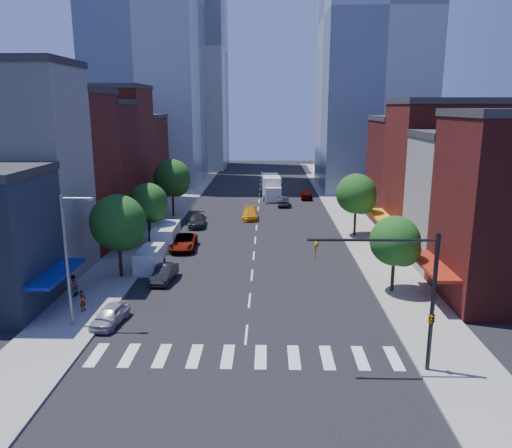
{
  "coord_description": "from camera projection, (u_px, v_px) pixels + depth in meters",
  "views": [
    {
      "loc": [
        1.35,
        -30.44,
        14.72
      ],
      "look_at": [
        0.39,
        10.8,
        5.0
      ],
      "focal_mm": 35.0,
      "sensor_mm": 36.0,
      "label": 1
    }
  ],
  "objects": [
    {
      "name": "bldg_left_4",
      "position": [
        104.0,
        153.0,
        68.05
      ],
      "size": [
        12.0,
        9.0,
        17.0
      ],
      "primitive_type": "cube",
      "color": "maroon",
      "rests_on": "ground"
    },
    {
      "name": "cargo_van_near",
      "position": [
        149.0,
        259.0,
        45.96
      ],
      "size": [
        2.05,
        4.77,
        2.01
      ],
      "rotation": [
        0.0,
        0.0,
        -0.03
      ],
      "color": "silver",
      "rests_on": "ground"
    },
    {
      "name": "ground",
      "position": [
        246.0,
        335.0,
        33.03
      ],
      "size": [
        220.0,
        220.0,
        0.0
      ],
      "primitive_type": "plane",
      "color": "black",
      "rests_on": "ground"
    },
    {
      "name": "bldg_right_2",
      "position": [
        448.0,
        175.0,
        54.19
      ],
      "size": [
        12.0,
        10.0,
        15.0
      ],
      "primitive_type": "cube",
      "color": "maroon",
      "rests_on": "ground"
    },
    {
      "name": "bldg_left_1",
      "position": [
        9.0,
        175.0,
        43.12
      ],
      "size": [
        12.0,
        8.0,
        18.0
      ],
      "primitive_type": "cube",
      "color": "beige",
      "rests_on": "ground"
    },
    {
      "name": "parked_car_front",
      "position": [
        110.0,
        315.0,
        34.49
      ],
      "size": [
        2.12,
        4.16,
        1.35
      ],
      "primitive_type": "imported",
      "rotation": [
        0.0,
        0.0,
        -0.14
      ],
      "color": "#9FA0A4",
      "rests_on": "ground"
    },
    {
      "name": "streetlight",
      "position": [
        69.0,
        253.0,
        33.06
      ],
      "size": [
        2.25,
        0.25,
        9.0
      ],
      "color": "slate",
      "rests_on": "sidewalk_left"
    },
    {
      "name": "pedestrian_far",
      "position": [
        73.0,
        286.0,
        39.21
      ],
      "size": [
        0.77,
        0.92,
        1.71
      ],
      "primitive_type": "imported",
      "rotation": [
        0.0,
        0.0,
        -1.72
      ],
      "color": "#999999",
      "rests_on": "sidewalk_left"
    },
    {
      "name": "tower_ne",
      "position": [
        376.0,
        16.0,
        86.03
      ],
      "size": [
        18.0,
        20.0,
        60.0
      ],
      "primitive_type": "cube",
      "color": "#9EA5AD",
      "rests_on": "ground"
    },
    {
      "name": "parked_car_rear",
      "position": [
        197.0,
        221.0,
        62.79
      ],
      "size": [
        2.5,
        5.25,
        1.48
      ],
      "primitive_type": "imported",
      "rotation": [
        0.0,
        0.0,
        0.09
      ],
      "color": "black",
      "rests_on": "ground"
    },
    {
      "name": "taxi",
      "position": [
        250.0,
        213.0,
        67.12
      ],
      "size": [
        2.2,
        5.11,
        1.47
      ],
      "primitive_type": "imported",
      "rotation": [
        0.0,
        0.0,
        0.03
      ],
      "color": "orange",
      "rests_on": "ground"
    },
    {
      "name": "cargo_van_far",
      "position": [
        166.0,
        236.0,
        53.42
      ],
      "size": [
        2.42,
        5.7,
        2.41
      ],
      "rotation": [
        0.0,
        0.0,
        0.02
      ],
      "color": "white",
      "rests_on": "ground"
    },
    {
      "name": "tower_far_w",
      "position": [
        188.0,
        50.0,
        119.46
      ],
      "size": [
        18.0,
        18.0,
        56.0
      ],
      "primitive_type": "cube",
      "color": "#9EA5AD",
      "rests_on": "ground"
    },
    {
      "name": "bldg_left_2",
      "position": [
        52.0,
        173.0,
        51.62
      ],
      "size": [
        12.0,
        9.0,
        16.0
      ],
      "primitive_type": "cube",
      "color": "maroon",
      "rests_on": "ground"
    },
    {
      "name": "bldg_right_1",
      "position": [
        481.0,
        204.0,
        45.78
      ],
      "size": [
        12.0,
        8.0,
        12.0
      ],
      "primitive_type": "cube",
      "color": "beige",
      "rests_on": "ground"
    },
    {
      "name": "traffic_signal",
      "position": [
        423.0,
        303.0,
        27.47
      ],
      "size": [
        7.24,
        2.24,
        8.0
      ],
      "color": "black",
      "rests_on": "sidewalk_right"
    },
    {
      "name": "traffic_car_far",
      "position": [
        306.0,
        195.0,
        81.39
      ],
      "size": [
        2.04,
        4.52,
        1.51
      ],
      "primitive_type": "imported",
      "rotation": [
        0.0,
        0.0,
        3.08
      ],
      "color": "#999999",
      "rests_on": "ground"
    },
    {
      "name": "bldg_left_5",
      "position": [
        124.0,
        161.0,
        77.75
      ],
      "size": [
        12.0,
        10.0,
        13.0
      ],
      "primitive_type": "cube",
      "color": "#521714",
      "rests_on": "ground"
    },
    {
      "name": "tree_left_far",
      "position": [
        173.0,
        179.0,
        67.05
      ],
      "size": [
        5.0,
        5.0,
        7.75
      ],
      "color": "black",
      "rests_on": "sidewalk_left"
    },
    {
      "name": "sidewalk_left",
      "position": [
        172.0,
        210.0,
        72.22
      ],
      "size": [
        5.0,
        120.0,
        0.15
      ],
      "primitive_type": "cube",
      "color": "gray",
      "rests_on": "ground"
    },
    {
      "name": "tree_right_near",
      "position": [
        397.0,
        243.0,
        39.52
      ],
      "size": [
        4.0,
        4.0,
        6.2
      ],
      "color": "black",
      "rests_on": "sidewalk_right"
    },
    {
      "name": "box_truck",
      "position": [
        271.0,
        188.0,
        82.06
      ],
      "size": [
        3.31,
        9.25,
        3.66
      ],
      "rotation": [
        0.0,
        0.0,
        0.07
      ],
      "color": "silver",
      "rests_on": "ground"
    },
    {
      "name": "parked_car_third",
      "position": [
        184.0,
        242.0,
        52.69
      ],
      "size": [
        2.83,
        5.7,
        1.55
      ],
      "primitive_type": "imported",
      "rotation": [
        0.0,
        0.0,
        0.05
      ],
      "color": "#999999",
      "rests_on": "ground"
    },
    {
      "name": "bldg_left_3",
      "position": [
        82.0,
        168.0,
        60.0
      ],
      "size": [
        12.0,
        8.0,
        15.0
      ],
      "primitive_type": "cube",
      "color": "#521714",
      "rests_on": "ground"
    },
    {
      "name": "tree_left_near",
      "position": [
        120.0,
        224.0,
        42.8
      ],
      "size": [
        4.8,
        4.8,
        7.3
      ],
      "color": "black",
      "rests_on": "sidewalk_left"
    },
    {
      "name": "bldg_right_3",
      "position": [
        420.0,
        172.0,
        64.15
      ],
      "size": [
        12.0,
        10.0,
        13.0
      ],
      "primitive_type": "cube",
      "color": "#521714",
      "rests_on": "ground"
    },
    {
      "name": "parked_car_second",
      "position": [
        164.0,
        274.0,
        42.97
      ],
      "size": [
        1.83,
        4.37,
        1.4
      ],
      "primitive_type": "imported",
      "rotation": [
        0.0,
        0.0,
        -0.08
      ],
      "color": "black",
      "rests_on": "ground"
    },
    {
      "name": "sidewalk_right",
      "position": [
        345.0,
        211.0,
        71.65
      ],
      "size": [
        5.0,
        120.0,
        0.15
      ],
      "primitive_type": "cube",
      "color": "gray",
      "rests_on": "ground"
    },
    {
      "name": "pedestrian_near",
      "position": [
        83.0,
        301.0,
        36.32
      ],
      "size": [
        0.46,
        0.62,
        1.57
      ],
      "primitive_type": "imported",
      "rotation": [
        0.0,
        0.0,
        1.43
      ],
      "color": "#999999",
      "rests_on": "sidewalk_left"
    },
    {
      "name": "traffic_car_oncoming",
      "position": [
        283.0,
        201.0,
        75.73
      ],
      "size": [
        1.76,
        4.6,
        1.5
      ],
      "primitive_type": "imported",
      "rotation": [
        0.0,
        0.0,
        3.1
      ],
      "color": "black",
      "rests_on": "ground"
    },
    {
      "name": "crosswalk",
      "position": [
        244.0,
        357.0,
        30.11
      ],
      "size": [
        19.0,
        3.0,
        0.01
      ],
      "primitive_type": "cube",
      "color": "silver",
      "rests_on": "ground"
    },
    {
      "name": "tree_left_mid",
      "position": [
        149.0,
        204.0,
        53.58
      ],
      "size": [
        4.2,
        4.2,
        6.65
      ],
      "color": "black",
      "rests_on": "sidewalk_left"
    },
    {
      "name": "tree_right_far",
      "position": [
        358.0,
        195.0,
        56.88
      ],
      "size": [
        4.6,
        4.6,
        7.2
      ],
      "color": "black",
      "rests_on": "sidewalk_right"
    }
  ]
}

